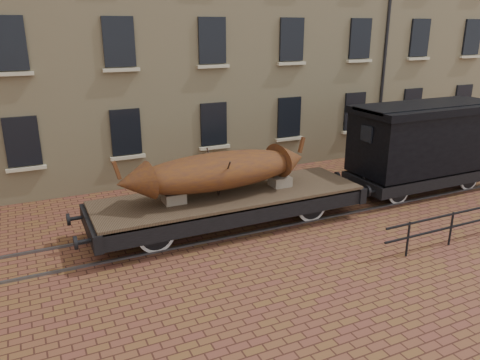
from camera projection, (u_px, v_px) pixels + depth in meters
name	position (u px, v px, depth m)	size (l,w,h in m)	color
ground	(245.00, 224.00, 14.70)	(90.00, 90.00, 0.00)	brown
warehouse_cream	(211.00, 2.00, 22.30)	(40.00, 10.19, 14.00)	#D1BD8A
rail_track	(245.00, 223.00, 14.69)	(30.00, 1.52, 0.06)	#59595E
flatcar_wagon	(230.00, 201.00, 14.21)	(9.27, 2.52, 1.40)	#4F3C2E
iron_boat	(218.00, 171.00, 13.75)	(6.12, 1.91, 1.48)	#633310
goods_van	(426.00, 137.00, 17.02)	(6.36, 2.32, 3.29)	black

